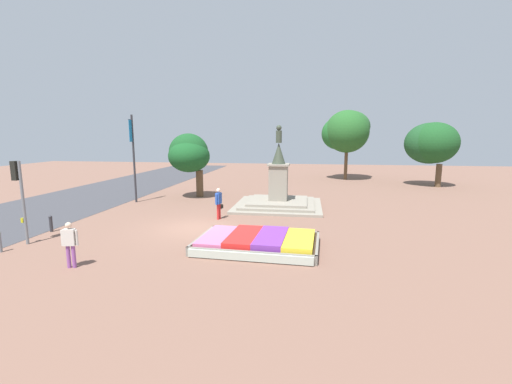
# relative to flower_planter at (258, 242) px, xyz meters

# --- Properties ---
(ground_plane) EXTENTS (81.92, 81.92, 0.00)m
(ground_plane) POSITION_rel_flower_planter_xyz_m (-3.56, 2.60, -0.25)
(ground_plane) COLOR brown
(street_asphalt_strip) EXTENTS (8.34, 71.68, 0.01)m
(street_asphalt_strip) POSITION_rel_flower_planter_xyz_m (-14.60, 2.60, -0.25)
(street_asphalt_strip) COLOR #3D3D42
(street_asphalt_strip) RESTS_ON ground_plane
(flower_planter) EXTENTS (5.14, 3.57, 0.58)m
(flower_planter) POSITION_rel_flower_planter_xyz_m (0.00, 0.00, 0.00)
(flower_planter) COLOR #38281C
(flower_planter) RESTS_ON ground_plane
(statue_monument) EXTENTS (5.57, 5.57, 5.26)m
(statue_monument) POSITION_rel_flower_planter_xyz_m (0.09, 8.50, 0.54)
(statue_monument) COLOR gray
(statue_monument) RESTS_ON ground_plane
(traffic_light_near_crossing) EXTENTS (0.41, 0.29, 3.55)m
(traffic_light_near_crossing) POSITION_rel_flower_planter_xyz_m (-9.96, -0.94, 2.20)
(traffic_light_near_crossing) COLOR slate
(traffic_light_near_crossing) RESTS_ON ground_plane
(banner_pole) EXTENTS (0.14, 0.58, 6.00)m
(banner_pole) POSITION_rel_flower_planter_xyz_m (-9.87, 8.54, 2.92)
(banner_pole) COLOR #2D2D33
(banner_pole) RESTS_ON ground_plane
(pedestrian_with_handbag) EXTENTS (0.31, 0.72, 1.74)m
(pedestrian_with_handbag) POSITION_rel_flower_planter_xyz_m (-2.88, 4.62, 0.74)
(pedestrian_with_handbag) COLOR red
(pedestrian_with_handbag) RESTS_ON ground_plane
(pedestrian_near_planter) EXTENTS (0.56, 0.30, 1.64)m
(pedestrian_near_planter) POSITION_rel_flower_planter_xyz_m (-6.18, -3.09, 0.69)
(pedestrian_near_planter) COLOR #8C4C99
(pedestrian_near_planter) RESTS_ON ground_plane
(kerb_bollard_south) EXTENTS (0.13, 0.13, 0.86)m
(kerb_bollard_south) POSITION_rel_flower_planter_xyz_m (-10.07, -2.04, 0.20)
(kerb_bollard_south) COLOR slate
(kerb_bollard_south) RESTS_ON ground_plane
(kerb_bollard_mid_a) EXTENTS (0.17, 0.17, 0.81)m
(kerb_bollard_mid_a) POSITION_rel_flower_planter_xyz_m (-10.25, 0.93, 0.18)
(kerb_bollard_mid_a) COLOR #2D2D33
(kerb_bollard_mid_a) RESTS_ON ground_plane
(park_tree_far_left) EXTENTS (4.57, 4.27, 5.81)m
(park_tree_far_left) POSITION_rel_flower_planter_xyz_m (13.06, 19.94, 3.67)
(park_tree_far_left) COLOR brown
(park_tree_far_left) RESTS_ON ground_plane
(park_tree_behind_statue) EXTENTS (5.05, 5.49, 7.26)m
(park_tree_behind_statue) POSITION_rel_flower_planter_xyz_m (5.82, 23.92, 4.92)
(park_tree_behind_statue) COLOR brown
(park_tree_behind_statue) RESTS_ON ground_plane
(park_tree_far_right) EXTENTS (3.07, 3.22, 4.77)m
(park_tree_far_right) POSITION_rel_flower_planter_xyz_m (-6.77, 10.98, 2.96)
(park_tree_far_right) COLOR brown
(park_tree_far_right) RESTS_ON ground_plane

